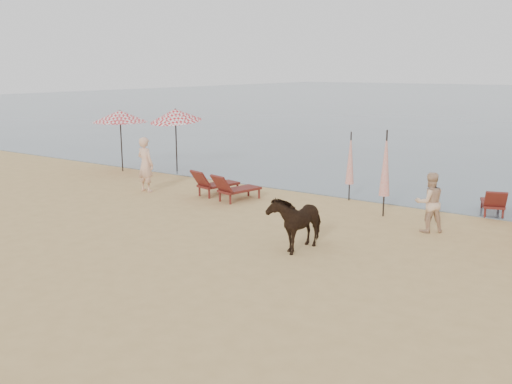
# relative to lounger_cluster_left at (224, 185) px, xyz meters

# --- Properties ---
(ground) EXTENTS (120.00, 120.00, 0.00)m
(ground) POSITION_rel_lounger_cluster_left_xyz_m (3.19, -7.72, -0.44)
(ground) COLOR tan
(ground) RESTS_ON ground
(lounger_cluster_left) EXTENTS (2.13, 2.07, 0.64)m
(lounger_cluster_left) POSITION_rel_lounger_cluster_left_xyz_m (0.00, 0.00, 0.00)
(lounger_cluster_left) COLOR maroon
(lounger_cluster_left) RESTS_ON ground
(umbrella_open_left_a) EXTENTS (2.29, 2.29, 2.60)m
(umbrella_open_left_a) POSITION_rel_lounger_cluster_left_xyz_m (-6.73, 1.66, 1.90)
(umbrella_open_left_a) COLOR black
(umbrella_open_left_a) RESTS_ON ground
(umbrella_open_left_b) EXTENTS (2.17, 2.21, 2.76)m
(umbrella_open_left_b) POSITION_rel_lounger_cluster_left_xyz_m (-4.75, 2.92, 1.95)
(umbrella_open_left_b) COLOR black
(umbrella_open_left_b) RESTS_ON ground
(umbrella_closed_left) EXTENTS (0.28, 0.28, 2.30)m
(umbrella_closed_left) POSITION_rel_lounger_cluster_left_xyz_m (3.64, 2.11, 0.97)
(umbrella_closed_left) COLOR black
(umbrella_closed_left) RESTS_ON ground
(umbrella_closed_right) EXTENTS (0.31, 0.31, 2.58)m
(umbrella_closed_right) POSITION_rel_lounger_cluster_left_xyz_m (5.38, 0.79, 1.14)
(umbrella_closed_right) COLOR black
(umbrella_closed_right) RESTS_ON ground
(cow) EXTENTS (0.82, 1.66, 1.37)m
(cow) POSITION_rel_lounger_cluster_left_xyz_m (4.79, -3.32, 0.24)
(cow) COLOR black
(cow) RESTS_ON ground
(beachgoer_left) EXTENTS (0.75, 0.52, 1.95)m
(beachgoer_left) POSITION_rel_lounger_cluster_left_xyz_m (-2.95, -0.69, 0.53)
(beachgoer_left) COLOR #DFAB8B
(beachgoer_left) RESTS_ON ground
(beachgoer_right_a) EXTENTS (1.00, 0.98, 1.63)m
(beachgoer_right_a) POSITION_rel_lounger_cluster_left_xyz_m (7.00, -0.08, 0.37)
(beachgoer_right_a) COLOR #D5AA85
(beachgoer_right_a) RESTS_ON ground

